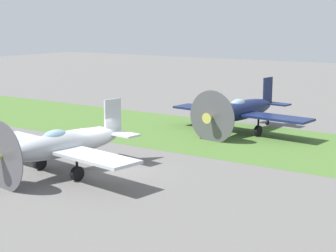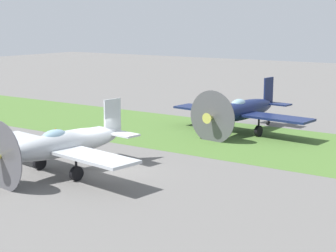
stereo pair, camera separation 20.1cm
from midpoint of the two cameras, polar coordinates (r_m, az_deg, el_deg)
ground_plane at (r=30.08m, az=-6.12°, el=-4.35°), size 160.00×160.00×0.00m
grass_verge at (r=38.42m, az=4.06°, el=-0.95°), size 120.00×11.00×0.01m
airplane_lead at (r=29.01m, az=-10.70°, el=-1.88°), size 10.54×8.37×3.73m
airplane_wingman at (r=39.32m, az=7.84°, el=1.62°), size 10.79×8.55×3.83m
runway_marker_cone at (r=39.52m, az=-11.45°, el=-0.49°), size 0.36×0.36×0.44m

